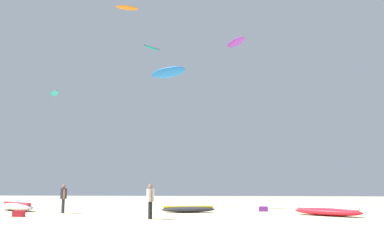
# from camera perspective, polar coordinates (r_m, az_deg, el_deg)

# --- Properties ---
(ground_plane) EXTENTS (120.00, 120.00, 0.00)m
(ground_plane) POSITION_cam_1_polar(r_m,az_deg,el_deg) (13.73, -8.89, -15.01)
(ground_plane) COLOR beige
(person_foreground) EXTENTS (0.38, 0.52, 1.69)m
(person_foreground) POSITION_cam_1_polar(r_m,az_deg,el_deg) (20.44, -5.85, -10.19)
(person_foreground) COLOR black
(person_foreground) RESTS_ON ground
(person_midground) EXTENTS (0.39, 0.50, 1.71)m
(person_midground) POSITION_cam_1_polar(r_m,az_deg,el_deg) (26.10, -17.55, -9.50)
(person_midground) COLOR #2D2D33
(person_midground) RESTS_ON ground
(kite_grounded_near) EXTENTS (3.74, 3.59, 0.49)m
(kite_grounded_near) POSITION_cam_1_polar(r_m,az_deg,el_deg) (23.74, 18.37, -11.42)
(kite_grounded_near) COLOR red
(kite_grounded_near) RESTS_ON ground
(kite_grounded_mid) EXTENTS (4.42, 4.05, 0.58)m
(kite_grounded_mid) POSITION_cam_1_polar(r_m,az_deg,el_deg) (29.85, -23.35, -10.44)
(kite_grounded_mid) COLOR white
(kite_grounded_mid) RESTS_ON ground
(kite_grounded_far) EXTENTS (3.47, 1.86, 0.40)m
(kite_grounded_far) POSITION_cam_1_polar(r_m,az_deg,el_deg) (25.55, -0.52, -11.72)
(kite_grounded_far) COLOR #2D2D33
(kite_grounded_far) RESTS_ON ground
(cooler_box) EXTENTS (0.56, 0.36, 0.32)m
(cooler_box) POSITION_cam_1_polar(r_m,az_deg,el_deg) (23.78, -23.09, -11.34)
(cooler_box) COLOR red
(cooler_box) RESTS_ON ground
(gear_bag) EXTENTS (0.56, 0.36, 0.32)m
(gear_bag) POSITION_cam_1_polar(r_m,az_deg,el_deg) (27.10, 9.94, -11.49)
(gear_bag) COLOR purple
(gear_bag) RESTS_ON ground
(kite_aloft_1) EXTENTS (3.01, 1.90, 0.52)m
(kite_aloft_1) POSITION_cam_1_polar(r_m,az_deg,el_deg) (54.62, -9.07, 15.89)
(kite_aloft_1) COLOR orange
(kite_aloft_2) EXTENTS (2.18, 2.49, 0.53)m
(kite_aloft_2) POSITION_cam_1_polar(r_m,az_deg,el_deg) (52.10, -18.69, 4.23)
(kite_aloft_2) COLOR #19B29E
(kite_aloft_4) EXTENTS (2.64, 3.35, 0.68)m
(kite_aloft_4) POSITION_cam_1_polar(r_m,az_deg,el_deg) (46.35, 6.12, 11.45)
(kite_aloft_4) COLOR purple
(kite_aloft_5) EXTENTS (2.54, 2.78, 0.66)m
(kite_aloft_5) POSITION_cam_1_polar(r_m,az_deg,el_deg) (55.60, -5.70, 10.71)
(kite_aloft_5) COLOR #19B29E
(kite_aloft_7) EXTENTS (3.41, 2.52, 0.87)m
(kite_aloft_7) POSITION_cam_1_polar(r_m,az_deg,el_deg) (32.84, -3.35, 7.36)
(kite_aloft_7) COLOR blue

